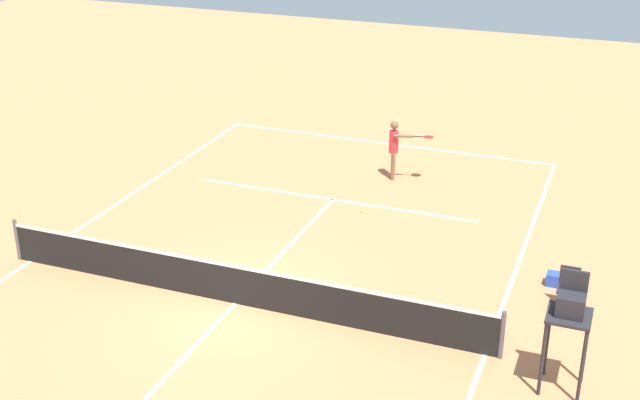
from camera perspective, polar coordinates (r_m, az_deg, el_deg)
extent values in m
plane|color=#D37A4C|center=(19.01, -5.75, -6.96)|extent=(60.00, 60.00, 0.00)
cube|color=white|center=(28.60, 4.43, 3.84)|extent=(11.16, 0.10, 0.01)
cube|color=white|center=(17.53, 11.07, -10.21)|extent=(0.10, 22.64, 0.01)
cube|color=white|center=(21.86, -18.97, -3.92)|extent=(0.10, 22.64, 0.01)
cube|color=white|center=(24.10, 0.86, 0.05)|extent=(8.37, 0.10, 0.01)
cube|color=white|center=(19.01, -5.75, -6.95)|extent=(0.10, 12.45, 0.01)
cylinder|color=#4C4C51|center=(17.21, 12.20, -8.90)|extent=(0.10, 0.10, 1.07)
cylinder|color=#4C4C51|center=(21.82, -19.76, -2.53)|extent=(0.10, 0.10, 1.07)
cube|color=black|center=(18.79, -5.80, -5.76)|extent=(11.76, 0.03, 0.91)
cube|color=white|center=(18.56, -5.86, -4.48)|extent=(11.76, 0.04, 0.06)
cylinder|color=brown|center=(25.59, 4.95, 2.41)|extent=(0.12, 0.12, 0.85)
cylinder|color=brown|center=(25.40, 4.94, 2.25)|extent=(0.12, 0.12, 0.85)
cylinder|color=red|center=(25.23, 5.00, 3.94)|extent=(0.28, 0.28, 0.66)
sphere|color=brown|center=(25.06, 5.05, 5.07)|extent=(0.24, 0.24, 0.24)
cylinder|color=brown|center=(25.39, 5.02, 4.15)|extent=(0.09, 0.09, 0.59)
cylinder|color=brown|center=(24.97, 5.69, 4.32)|extent=(0.59, 0.23, 0.09)
cylinder|color=black|center=(24.97, 6.67, 4.27)|extent=(0.26, 0.10, 0.04)
ellipsoid|color=red|center=(24.97, 7.33, 4.24)|extent=(0.38, 0.35, 0.04)
sphere|color=#CCE033|center=(23.29, 2.87, -0.77)|extent=(0.07, 0.07, 0.07)
cylinder|color=#232328|center=(16.20, 17.27, -10.74)|extent=(0.07, 0.07, 1.55)
cylinder|color=#232328|center=(16.22, 14.78, -10.36)|extent=(0.07, 0.07, 1.55)
cylinder|color=#232328|center=(16.79, 17.49, -9.46)|extent=(0.07, 0.07, 1.55)
cylinder|color=#232328|center=(16.81, 15.10, -9.09)|extent=(0.07, 0.07, 1.55)
cube|color=#232328|center=(16.08, 16.48, -7.50)|extent=(0.80, 0.80, 0.06)
cube|color=#232328|center=(15.97, 16.58, -6.79)|extent=(0.50, 0.44, 0.40)
cube|color=#232328|center=(15.98, 16.79, -5.37)|extent=(0.50, 0.06, 0.50)
cylinder|color=#262626|center=(19.20, 16.75, -6.84)|extent=(0.04, 0.04, 0.45)
cylinder|color=#262626|center=(19.22, 15.71, -6.68)|extent=(0.04, 0.04, 0.45)
cylinder|color=#262626|center=(19.51, 16.86, -6.34)|extent=(0.04, 0.04, 0.45)
cylinder|color=#262626|center=(19.52, 15.83, -6.19)|extent=(0.04, 0.04, 0.45)
cube|color=#232328|center=(19.24, 16.37, -5.85)|extent=(0.44, 0.44, 0.06)
cube|color=#232328|center=(19.32, 16.53, -4.90)|extent=(0.44, 0.04, 0.44)
cube|color=#2647B7|center=(20.30, 16.09, -5.26)|extent=(0.76, 0.32, 0.30)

